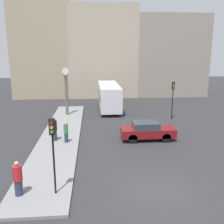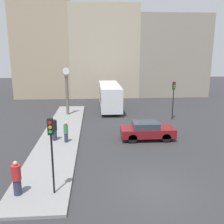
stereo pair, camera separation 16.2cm
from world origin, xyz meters
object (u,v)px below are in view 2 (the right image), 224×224
(sedan_car, at_px, (147,130))
(street_clock, at_px, (67,92))
(pedestrian_red_top, at_px, (17,178))
(traffic_light_near, at_px, (51,141))
(pedestrian_green_hoodie, at_px, (66,132))
(pedestrian_black_jacket, at_px, (54,129))
(traffic_light_far, at_px, (174,93))
(bus_distant, at_px, (110,95))

(sedan_car, height_order, street_clock, street_clock)
(sedan_car, height_order, pedestrian_red_top, pedestrian_red_top)
(traffic_light_near, xyz_separation_m, pedestrian_green_hoodie, (-0.16, 7.08, -1.85))
(pedestrian_green_hoodie, bearing_deg, pedestrian_red_top, -102.28)
(pedestrian_red_top, bearing_deg, pedestrian_black_jacket, 85.42)
(sedan_car, relative_size, pedestrian_red_top, 2.47)
(pedestrian_red_top, bearing_deg, traffic_light_near, 0.09)
(traffic_light_far, relative_size, pedestrian_red_top, 2.28)
(sedan_car, relative_size, traffic_light_near, 1.13)
(street_clock, height_order, pedestrian_red_top, street_clock)
(pedestrian_black_jacket, xyz_separation_m, pedestrian_red_top, (-0.61, -7.58, -0.05))
(bus_distant, relative_size, pedestrian_green_hoodie, 5.54)
(traffic_light_far, bearing_deg, pedestrian_black_jacket, -151.74)
(pedestrian_green_hoodie, bearing_deg, pedestrian_black_jacket, 151.70)
(street_clock, relative_size, pedestrian_red_top, 3.00)
(pedestrian_green_hoodie, xyz_separation_m, pedestrian_black_jacket, (-0.93, 0.50, 0.07))
(street_clock, bearing_deg, traffic_light_far, -12.04)
(traffic_light_near, height_order, pedestrian_red_top, traffic_light_near)
(pedestrian_green_hoodie, bearing_deg, sedan_car, 5.23)
(street_clock, distance_m, pedestrian_black_jacket, 8.49)
(traffic_light_near, height_order, pedestrian_green_hoodie, traffic_light_near)
(traffic_light_near, height_order, traffic_light_far, traffic_light_far)
(pedestrian_green_hoodie, bearing_deg, bus_distant, 71.30)
(pedestrian_green_hoodie, height_order, pedestrian_red_top, pedestrian_red_top)
(pedestrian_red_top, bearing_deg, pedestrian_green_hoodie, 77.72)
(bus_distant, distance_m, pedestrian_red_top, 19.86)
(traffic_light_near, height_order, street_clock, street_clock)
(traffic_light_near, bearing_deg, pedestrian_green_hoodie, 91.33)
(bus_distant, bearing_deg, street_clock, -146.83)
(pedestrian_red_top, bearing_deg, traffic_light_far, 49.11)
(traffic_light_far, bearing_deg, bus_distant, 138.38)
(traffic_light_near, bearing_deg, bus_distant, 78.46)
(sedan_car, height_order, pedestrian_green_hoodie, pedestrian_green_hoodie)
(sedan_car, bearing_deg, bus_distant, 101.19)
(traffic_light_near, height_order, pedestrian_black_jacket, traffic_light_near)
(bus_distant, height_order, pedestrian_green_hoodie, bus_distant)
(traffic_light_far, bearing_deg, pedestrian_green_hoodie, -147.55)
(traffic_light_far, relative_size, pedestrian_green_hoodie, 2.43)
(sedan_car, height_order, pedestrian_black_jacket, pedestrian_black_jacket)
(street_clock, xyz_separation_m, pedestrian_green_hoodie, (0.75, -8.83, -1.70))
(sedan_car, xyz_separation_m, pedestrian_red_top, (-7.85, -7.66, 0.25))
(pedestrian_black_jacket, bearing_deg, sedan_car, 0.59)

